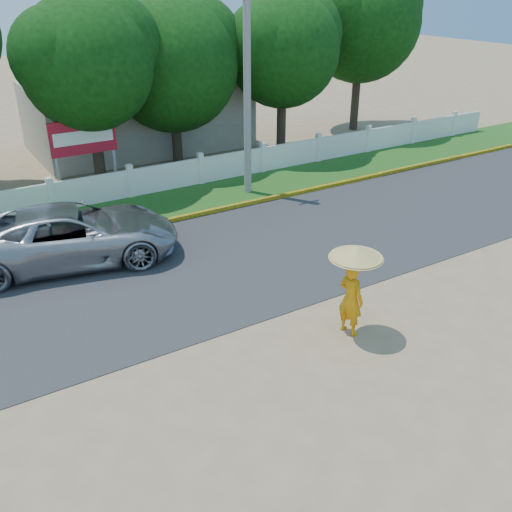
{
  "coord_description": "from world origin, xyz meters",
  "views": [
    {
      "loc": [
        -6.84,
        -9.12,
        7.74
      ],
      "look_at": [
        0.0,
        2.0,
        1.3
      ],
      "focal_mm": 40.0,
      "sensor_mm": 36.0,
      "label": 1
    }
  ],
  "objects_px": {
    "vehicle": "(71,235)",
    "billboard": "(84,141)",
    "utility_pole": "(247,91)",
    "monk_with_parasol": "(353,277)"
  },
  "relations": [
    {
      "from": "vehicle",
      "to": "billboard",
      "type": "xyz_separation_m",
      "value": [
        2.14,
        5.48,
        1.28
      ]
    },
    {
      "from": "utility_pole",
      "to": "billboard",
      "type": "bearing_deg",
      "value": 151.17
    },
    {
      "from": "billboard",
      "to": "monk_with_parasol",
      "type": "bearing_deg",
      "value": -79.24
    },
    {
      "from": "monk_with_parasol",
      "to": "vehicle",
      "type": "bearing_deg",
      "value": 122.12
    },
    {
      "from": "utility_pole",
      "to": "vehicle",
      "type": "height_order",
      "value": "utility_pole"
    },
    {
      "from": "vehicle",
      "to": "billboard",
      "type": "distance_m",
      "value": 6.02
    },
    {
      "from": "utility_pole",
      "to": "vehicle",
      "type": "xyz_separation_m",
      "value": [
        -7.56,
        -2.49,
        -3.08
      ]
    },
    {
      "from": "utility_pole",
      "to": "monk_with_parasol",
      "type": "height_order",
      "value": "utility_pole"
    },
    {
      "from": "utility_pole",
      "to": "vehicle",
      "type": "distance_m",
      "value": 8.53
    },
    {
      "from": "utility_pole",
      "to": "monk_with_parasol",
      "type": "bearing_deg",
      "value": -107.03
    }
  ]
}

